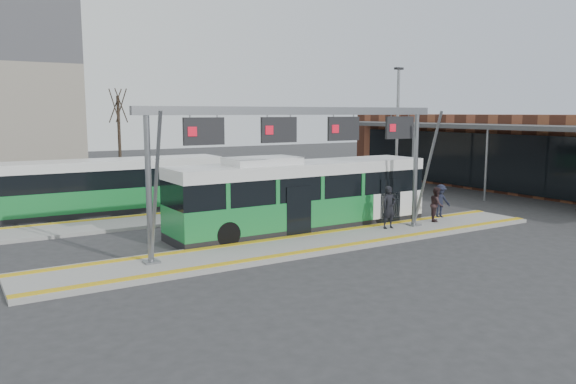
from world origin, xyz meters
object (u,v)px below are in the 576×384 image
Objects in this scene: hero_bus at (302,196)px; passenger_a at (389,207)px; passenger_c at (440,201)px; gantry at (306,135)px; passenger_b at (437,204)px.

passenger_a is (3.03, -2.29, -0.44)m from hero_bus.
passenger_a is 3.89m from passenger_c.
passenger_c is (6.87, -1.64, -0.56)m from hero_bus.
gantry is 1.08× the size of hero_bus.
hero_bus is 6.50× the size of passenger_a.
passenger_c reaches higher than passenger_b.
passenger_c is (3.83, 0.65, -0.13)m from passenger_a.
passenger_b is (2.95, 0.04, -0.13)m from passenger_a.
passenger_b is 1.07m from passenger_c.
passenger_c is at bearing 5.47° from gantry.
passenger_a is at bearing 1.87° from gantry.
passenger_a is (4.45, 0.15, -3.22)m from gantry.
hero_bus is at bearing 59.76° from gantry.
gantry is at bearing 137.76° from passenger_b.
gantry is at bearing -162.88° from passenger_c.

